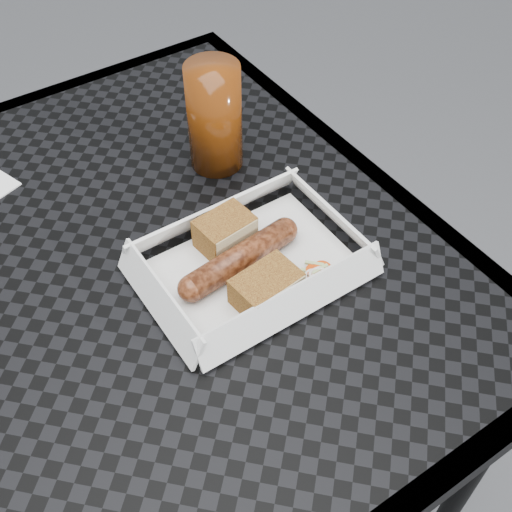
{
  "coord_description": "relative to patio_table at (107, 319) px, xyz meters",
  "views": [
    {
      "loc": [
        -0.11,
        -0.49,
        1.31
      ],
      "look_at": [
        0.16,
        -0.09,
        0.78
      ],
      "focal_mm": 45.0,
      "sensor_mm": 36.0,
      "label": 1
    }
  ],
  "objects": [
    {
      "name": "patio_table",
      "position": [
        0.0,
        0.0,
        0.0
      ],
      "size": [
        0.8,
        0.8,
        0.74
      ],
      "color": "black",
      "rests_on": "ground"
    },
    {
      "name": "food_tray",
      "position": [
        0.16,
        -0.08,
        0.08
      ],
      "size": [
        0.22,
        0.15,
        0.0
      ],
      "primitive_type": "cube",
      "color": "white",
      "rests_on": "patio_table"
    },
    {
      "name": "bratwurst",
      "position": [
        0.15,
        -0.08,
        0.1
      ],
      "size": [
        0.17,
        0.05,
        0.03
      ],
      "rotation": [
        0.0,
        0.0,
        0.11
      ],
      "color": "brown",
      "rests_on": "food_tray"
    },
    {
      "name": "bread_near",
      "position": [
        0.15,
        -0.04,
        0.1
      ],
      "size": [
        0.07,
        0.05,
        0.04
      ],
      "primitive_type": "cube",
      "rotation": [
        0.0,
        0.0,
        0.11
      ],
      "color": "brown",
      "rests_on": "food_tray"
    },
    {
      "name": "bread_far",
      "position": [
        0.14,
        -0.13,
        0.1
      ],
      "size": [
        0.08,
        0.05,
        0.04
      ],
      "primitive_type": "cube",
      "rotation": [
        0.0,
        0.0,
        0.11
      ],
      "color": "brown",
      "rests_on": "food_tray"
    },
    {
      "name": "veg_garnish",
      "position": [
        0.21,
        -0.14,
        0.08
      ],
      "size": [
        0.03,
        0.03,
        0.0
      ],
      "color": "#D73E09",
      "rests_on": "food_tray"
    },
    {
      "name": "drink_glass",
      "position": [
        0.22,
        0.1,
        0.15
      ],
      "size": [
        0.07,
        0.07,
        0.15
      ],
      "primitive_type": "cylinder",
      "color": "#522207",
      "rests_on": "patio_table"
    }
  ]
}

